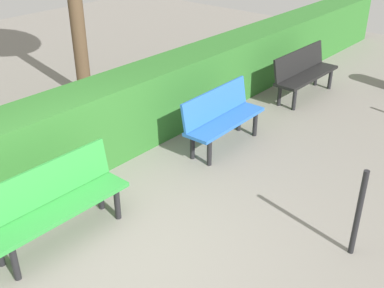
% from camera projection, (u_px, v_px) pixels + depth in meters
% --- Properties ---
extents(ground_plane, '(21.26, 21.26, 0.00)m').
position_uv_depth(ground_plane, '(110.00, 256.00, 4.88)').
color(ground_plane, gray).
extents(bench_black, '(1.65, 0.48, 0.86)m').
position_uv_depth(bench_black, '(304.00, 71.00, 8.58)').
color(bench_black, black).
rests_on(bench_black, ground_plane).
extents(bench_blue, '(1.48, 0.49, 0.86)m').
position_uv_depth(bench_blue, '(222.00, 116.00, 6.85)').
color(bench_blue, blue).
rests_on(bench_blue, ground_plane).
extents(bench_green, '(1.60, 0.47, 0.86)m').
position_uv_depth(bench_green, '(54.00, 200.00, 4.94)').
color(bench_green, '#2D8C38').
rests_on(bench_green, ground_plane).
extents(hedge_row, '(17.26, 0.75, 1.07)m').
position_uv_depth(hedge_row, '(95.00, 125.00, 6.44)').
color(hedge_row, '#2D6B28').
rests_on(hedge_row, ground_plane).
extents(railing_post_mid, '(0.06, 0.06, 1.00)m').
position_uv_depth(railing_post_mid, '(358.00, 213.00, 4.71)').
color(railing_post_mid, black).
rests_on(railing_post_mid, ground_plane).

